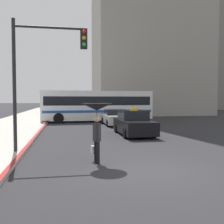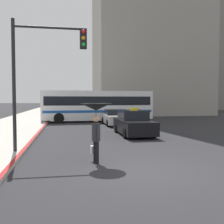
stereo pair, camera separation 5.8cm
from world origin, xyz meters
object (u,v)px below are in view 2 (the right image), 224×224
Objects in this scene: taxi at (134,124)px; sedan_red at (115,118)px; city_bus at (97,105)px; pedestrian_with_umbrella at (96,114)px; traffic_light at (44,62)px.

taxi is 6.40m from sedan_red.
pedestrian_with_umbrella is at bearing 169.39° from city_bus.
pedestrian_with_umbrella is at bearing 76.72° from sedan_red.
taxi is at bearing 89.93° from sedan_red.
taxi is 7.65m from traffic_light.
pedestrian_with_umbrella is 3.38m from traffic_light.
taxi is at bearing -38.67° from pedestrian_with_umbrella.
pedestrian_with_umbrella reaches higher than sedan_red.
traffic_light reaches higher than sedan_red.
taxi is 10.33m from city_bus.
sedan_red is 13.65m from pedestrian_with_umbrella.
city_bus is at bearing 75.59° from traffic_light.
sedan_red is 0.82× the size of traffic_light.
sedan_red is 2.13× the size of pedestrian_with_umbrella.
traffic_light is at bearing 30.41° from pedestrian_with_umbrella.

